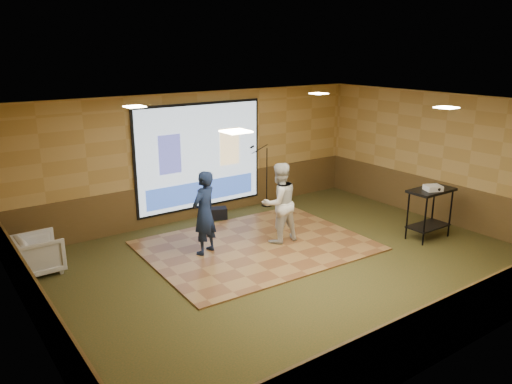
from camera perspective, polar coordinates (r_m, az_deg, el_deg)
ground at (r=9.63m, az=4.05°, el=-8.26°), size 9.00×9.00×0.00m
room_shell at (r=8.97m, az=4.32°, el=4.00°), size 9.04×7.04×3.02m
wainscot_back at (r=12.17m, az=-6.32°, el=-0.61°), size 9.00×0.04×0.95m
wainscot_front at (r=7.38m, az=22.00°, el=-13.53°), size 9.00×0.04×0.95m
wainscot_left at (r=7.69m, az=-23.40°, el=-12.46°), size 0.04×7.00×0.95m
wainscot_right at (r=12.63m, az=20.04°, el=-0.90°), size 0.04×7.00×0.95m
projector_screen at (r=11.88m, az=-6.37°, el=3.95°), size 3.32×0.06×2.52m
downlight_nw at (r=9.25m, az=-13.71°, el=9.46°), size 0.32×0.32×0.02m
downlight_ne at (r=11.61m, az=7.19°, el=11.11°), size 0.32×0.32×0.02m
downlight_sw at (r=6.33m, az=-2.30°, el=6.93°), size 0.32×0.32×0.02m
downlight_se at (r=9.45m, az=20.93°, el=9.01°), size 0.32×0.32×0.02m
dance_floor at (r=10.43m, az=0.07°, el=-6.15°), size 4.53×3.51×0.03m
player_left at (r=9.81m, az=-5.93°, el=-2.38°), size 0.72×0.61×1.68m
player_right at (r=10.35m, az=2.67°, el=-1.24°), size 0.85×0.68×1.70m
av_table at (r=11.25m, az=19.29°, el=-1.17°), size 1.04×0.55×1.10m
projector at (r=11.06m, az=19.58°, el=0.44°), size 0.41×0.39×0.11m
mic_stand at (r=12.85m, az=1.03°, el=0.49°), size 0.65×0.27×1.65m
banquet_chair at (r=9.98m, az=-23.57°, el=-6.51°), size 0.80×0.78×0.72m
duffel_bag at (r=12.04m, az=-4.42°, el=-2.45°), size 0.52×0.44×0.27m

